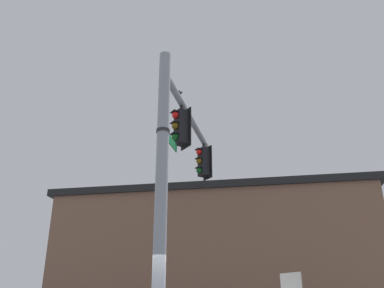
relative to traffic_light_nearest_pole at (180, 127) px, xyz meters
The scene contains 7 objects.
signal_pole 2.96m from the traffic_light_nearest_pole, 135.18° to the left, with size 0.30×0.30×7.72m, color gray.
mast_arm 1.44m from the traffic_light_nearest_pole, 46.04° to the right, with size 0.21×0.21×5.67m, color gray.
traffic_light_nearest_pole is the anchor object (origin of this frame).
traffic_light_mid_inner 3.11m from the traffic_light_nearest_pole, 45.33° to the right, with size 0.54×0.49×1.31m.
street_name_sign 1.58m from the traffic_light_nearest_pole, 135.29° to the left, with size 1.03×1.04×0.22m.
bird_flying 3.12m from the traffic_light_nearest_pole, 26.88° to the right, with size 0.28×0.38×0.11m.
storefront_building 8.76m from the traffic_light_nearest_pole, 41.63° to the right, with size 13.77×14.33×6.24m.
Camera 1 is at (-8.17, 4.17, 1.42)m, focal length 37.92 mm.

